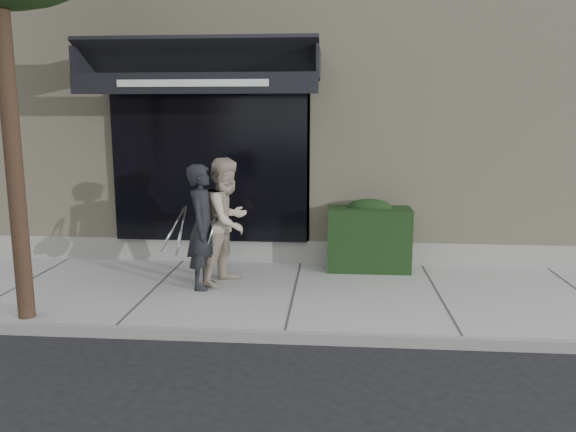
{
  "coord_description": "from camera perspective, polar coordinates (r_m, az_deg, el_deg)",
  "views": [
    {
      "loc": [
        0.54,
        -7.57,
        2.57
      ],
      "look_at": [
        -0.14,
        0.6,
        1.08
      ],
      "focal_mm": 35.0,
      "sensor_mm": 36.0,
      "label": 1
    }
  ],
  "objects": [
    {
      "name": "hedge",
      "position": [
        9.04,
        8.19,
        -2.03
      ],
      "size": [
        1.3,
        0.7,
        1.14
      ],
      "color": "black",
      "rests_on": "sidewalk"
    },
    {
      "name": "pedestrian_front",
      "position": [
        8.02,
        -8.67,
        -1.1
      ],
      "size": [
        0.78,
        0.78,
        1.77
      ],
      "color": "black",
      "rests_on": "sidewalk"
    },
    {
      "name": "ground",
      "position": [
        8.01,
        0.64,
        -8.42
      ],
      "size": [
        80.0,
        80.0,
        0.0
      ],
      "primitive_type": "plane",
      "color": "black",
      "rests_on": "ground"
    },
    {
      "name": "curb",
      "position": [
        6.54,
        -0.36,
        -12.18
      ],
      "size": [
        20.0,
        0.1,
        0.14
      ],
      "primitive_type": "cube",
      "color": "gray",
      "rests_on": "ground"
    },
    {
      "name": "building_facade",
      "position": [
        12.54,
        2.28,
        11.04
      ],
      "size": [
        14.3,
        8.04,
        5.64
      ],
      "color": "#C3B695",
      "rests_on": "ground"
    },
    {
      "name": "pedestrian_back",
      "position": [
        8.19,
        -6.2,
        -0.53
      ],
      "size": [
        0.99,
        1.1,
        1.84
      ],
      "color": "#B8A793",
      "rests_on": "sidewalk"
    },
    {
      "name": "sidewalk",
      "position": [
        7.99,
        0.64,
        -8.01
      ],
      "size": [
        20.0,
        3.0,
        0.12
      ],
      "primitive_type": "cube",
      "color": "gray",
      "rests_on": "ground"
    }
  ]
}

